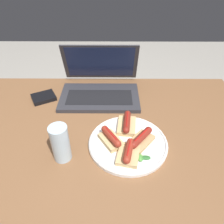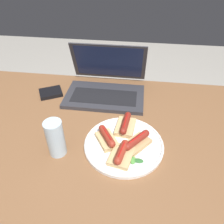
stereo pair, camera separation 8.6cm
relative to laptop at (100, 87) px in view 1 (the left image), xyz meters
name	(u,v)px [view 1 (the left image)]	position (x,y,z in m)	size (l,w,h in m)	color
ground_plane	(93,224)	(-0.06, -0.28, -0.80)	(6.00, 6.00, 0.00)	#9E998E
desk	(84,147)	(-0.06, -0.28, -0.11)	(1.42, 0.87, 0.76)	brown
laptop	(100,87)	(0.00, 0.00, 0.00)	(0.37, 0.29, 0.22)	#2D2D33
plate	(128,143)	(0.12, -0.34, -0.03)	(0.29, 0.29, 0.02)	white
sausage_toast_left	(111,138)	(0.06, -0.34, -0.01)	(0.10, 0.11, 0.05)	tan
sausage_toast_middle	(141,139)	(0.16, -0.34, -0.01)	(0.11, 0.12, 0.04)	tan
sausage_toast_right	(127,124)	(0.12, -0.26, -0.01)	(0.08, 0.12, 0.05)	tan
sausage_toast_extra	(128,153)	(0.12, -0.40, -0.01)	(0.09, 0.11, 0.04)	tan
salad_pile	(142,158)	(0.16, -0.41, -0.02)	(0.05, 0.04, 0.01)	#2D662D
drinking_glass	(60,143)	(-0.11, -0.39, 0.03)	(0.06, 0.06, 0.14)	silver
external_drive	(44,97)	(-0.27, -0.04, -0.03)	(0.13, 0.12, 0.02)	black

